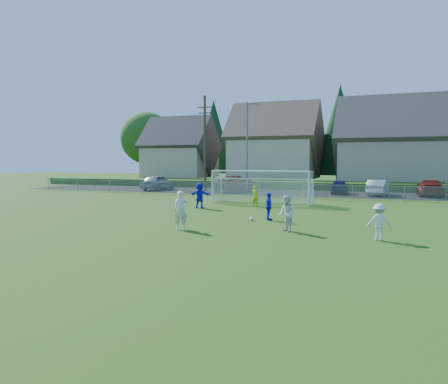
# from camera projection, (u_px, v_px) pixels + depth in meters

# --- Properties ---
(ground) EXTENTS (160.00, 160.00, 0.00)m
(ground) POSITION_uv_depth(u_px,v_px,m) (154.00, 239.00, 17.86)
(ground) COLOR #193D0C
(ground) RESTS_ON ground
(asphalt_lot) EXTENTS (60.00, 60.00, 0.00)m
(asphalt_lot) POSITION_uv_depth(u_px,v_px,m) (294.00, 193.00, 43.45)
(asphalt_lot) COLOR black
(asphalt_lot) RESTS_ON ground
(grass_embankment) EXTENTS (70.00, 6.00, 0.80)m
(grass_embankment) POSITION_uv_depth(u_px,v_px,m) (308.00, 185.00, 50.40)
(grass_embankment) COLOR #1E420F
(grass_embankment) RESTS_ON ground
(soccer_ball) EXTENTS (0.22, 0.22, 0.22)m
(soccer_ball) POSITION_uv_depth(u_px,v_px,m) (252.00, 219.00, 23.23)
(soccer_ball) COLOR white
(soccer_ball) RESTS_ON ground
(player_white_a) EXTENTS (0.78, 0.70, 1.79)m
(player_white_a) POSITION_uv_depth(u_px,v_px,m) (181.00, 210.00, 20.39)
(player_white_a) COLOR silver
(player_white_a) RESTS_ON ground
(player_white_b) EXTENTS (0.99, 1.02, 1.65)m
(player_white_b) POSITION_uv_depth(u_px,v_px,m) (287.00, 214.00, 19.69)
(player_white_b) COLOR silver
(player_white_b) RESTS_ON ground
(player_white_c) EXTENTS (1.02, 0.66, 1.48)m
(player_white_c) POSITION_uv_depth(u_px,v_px,m) (379.00, 222.00, 17.61)
(player_white_c) COLOR silver
(player_white_c) RESTS_ON ground
(player_blue_a) EXTENTS (0.73, 0.94, 1.49)m
(player_blue_a) POSITION_uv_depth(u_px,v_px,m) (269.00, 207.00, 23.48)
(player_blue_a) COLOR #1517CD
(player_blue_a) RESTS_ON ground
(player_blue_b) EXTENTS (1.64, 0.63, 1.73)m
(player_blue_b) POSITION_uv_depth(u_px,v_px,m) (200.00, 195.00, 29.47)
(player_blue_b) COLOR #1517CD
(player_blue_b) RESTS_ON ground
(goalkeeper) EXTENTS (0.61, 0.48, 1.48)m
(goalkeeper) POSITION_uv_depth(u_px,v_px,m) (255.00, 196.00, 30.29)
(goalkeeper) COLOR #B9D118
(goalkeeper) RESTS_ON ground
(car_a) EXTENTS (2.14, 4.88, 1.64)m
(car_a) POSITION_uv_depth(u_px,v_px,m) (158.00, 182.00, 47.89)
(car_a) COLOR #97999E
(car_a) RESTS_ON ground
(car_c) EXTENTS (2.93, 6.00, 1.64)m
(car_c) POSITION_uv_depth(u_px,v_px,m) (235.00, 184.00, 45.08)
(car_c) COLOR maroon
(car_c) RESTS_ON ground
(car_e) EXTENTS (2.13, 4.21, 1.37)m
(car_e) POSITION_uv_depth(u_px,v_px,m) (339.00, 187.00, 42.07)
(car_e) COLOR #11123C
(car_e) RESTS_ON ground
(car_f) EXTENTS (1.95, 4.50, 1.44)m
(car_f) POSITION_uv_depth(u_px,v_px,m) (378.00, 188.00, 39.99)
(car_f) COLOR white
(car_f) RESTS_ON ground
(car_g) EXTENTS (2.17, 5.17, 1.49)m
(car_g) POSITION_uv_depth(u_px,v_px,m) (430.00, 188.00, 39.18)
(car_g) COLOR maroon
(car_g) RESTS_ON ground
(soccer_goal) EXTENTS (7.42, 1.90, 2.50)m
(soccer_goal) POSITION_uv_depth(u_px,v_px,m) (263.00, 182.00, 32.68)
(soccer_goal) COLOR white
(soccer_goal) RESTS_ON ground
(chainlink_fence) EXTENTS (52.06, 0.06, 1.20)m
(chainlink_fence) POSITION_uv_depth(u_px,v_px,m) (281.00, 190.00, 38.29)
(chainlink_fence) COLOR gray
(chainlink_fence) RESTS_ON ground
(streetlight) EXTENTS (1.38, 0.18, 9.00)m
(streetlight) POSITION_uv_depth(u_px,v_px,m) (247.00, 144.00, 43.30)
(streetlight) COLOR slate
(streetlight) RESTS_ON ground
(utility_pole) EXTENTS (1.60, 0.26, 10.00)m
(utility_pole) POSITION_uv_depth(u_px,v_px,m) (205.00, 142.00, 46.02)
(utility_pole) COLOR #473321
(utility_pole) RESTS_ON ground
(houses_row) EXTENTS (53.90, 11.45, 13.27)m
(houses_row) POSITION_uv_depth(u_px,v_px,m) (335.00, 128.00, 56.13)
(houses_row) COLOR tan
(houses_row) RESTS_ON ground
(tree_row) EXTENTS (65.98, 12.36, 13.80)m
(tree_row) POSITION_uv_depth(u_px,v_px,m) (333.00, 135.00, 62.34)
(tree_row) COLOR #382616
(tree_row) RESTS_ON ground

